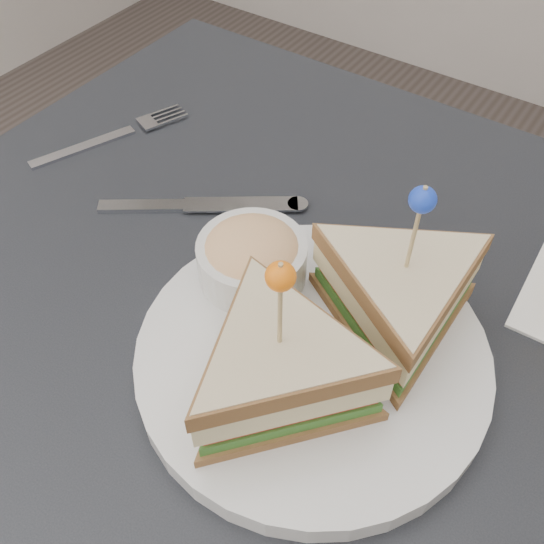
{
  "coord_description": "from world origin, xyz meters",
  "views": [
    {
      "loc": [
        0.2,
        -0.27,
        1.18
      ],
      "look_at": [
        0.01,
        0.01,
        0.8
      ],
      "focal_mm": 40.0,
      "sensor_mm": 36.0,
      "label": 1
    }
  ],
  "objects": [
    {
      "name": "table",
      "position": [
        0.0,
        0.0,
        0.67
      ],
      "size": [
        0.8,
        0.8,
        0.75
      ],
      "color": "black",
      "rests_on": "ground"
    },
    {
      "name": "plate_meal",
      "position": [
        0.07,
        -0.01,
        0.8
      ],
      "size": [
        0.36,
        0.36,
        0.17
      ],
      "rotation": [
        0.0,
        0.0,
        0.34
      ],
      "color": "silver",
      "rests_on": "table"
    },
    {
      "name": "cutlery_knife",
      "position": [
        -0.13,
        0.07,
        0.75
      ],
      "size": [
        0.19,
        0.14,
        0.01
      ],
      "rotation": [
        0.0,
        0.0,
        -0.96
      ],
      "color": "#B7BCC2",
      "rests_on": "table"
    },
    {
      "name": "cutlery_fork",
      "position": [
        -0.28,
        0.12,
        0.75
      ],
      "size": [
        0.09,
        0.19,
        0.01
      ],
      "rotation": [
        0.0,
        0.0,
        -0.38
      ],
      "color": "silver",
      "rests_on": "table"
    }
  ]
}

